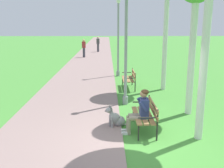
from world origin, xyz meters
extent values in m
plane|color=#478E38|center=(0.00, 0.00, 0.00)|extent=(120.00, 120.00, 0.00)
cube|color=gray|center=(-2.04, 24.00, 0.02)|extent=(3.48, 60.00, 0.04)
cube|color=olive|center=(0.12, 0.86, 0.45)|extent=(0.14, 1.50, 0.04)
cube|color=olive|center=(0.29, 0.86, 0.45)|extent=(0.14, 1.50, 0.04)
cube|color=olive|center=(0.47, 0.86, 0.45)|extent=(0.14, 1.50, 0.04)
cube|color=olive|center=(0.57, 0.86, 0.59)|extent=(0.04, 1.50, 0.11)
cube|color=olive|center=(0.57, 0.86, 0.77)|extent=(0.04, 1.50, 0.11)
cylinder|color=#2D2B28|center=(0.09, 1.55, 0.23)|extent=(0.04, 0.04, 0.45)
cylinder|color=#2D2B28|center=(0.57, 1.55, 0.43)|extent=(0.04, 0.04, 0.85)
cube|color=#2D2B28|center=(0.29, 1.55, 0.63)|extent=(0.45, 0.04, 0.03)
cylinder|color=#2D2B28|center=(0.09, 0.17, 0.23)|extent=(0.04, 0.04, 0.45)
cylinder|color=#2D2B28|center=(0.57, 0.17, 0.43)|extent=(0.04, 0.04, 0.85)
cube|color=#2D2B28|center=(0.29, 0.17, 0.63)|extent=(0.45, 0.04, 0.03)
cube|color=olive|center=(0.07, 5.86, 0.45)|extent=(0.14, 1.50, 0.04)
cube|color=olive|center=(0.24, 5.86, 0.45)|extent=(0.14, 1.50, 0.04)
cube|color=olive|center=(0.42, 5.86, 0.45)|extent=(0.14, 1.50, 0.04)
cube|color=olive|center=(0.52, 5.86, 0.59)|extent=(0.04, 1.50, 0.11)
cube|color=olive|center=(0.52, 5.86, 0.77)|extent=(0.04, 1.50, 0.11)
cylinder|color=#2D2B28|center=(0.04, 6.55, 0.23)|extent=(0.04, 0.04, 0.45)
cylinder|color=#2D2B28|center=(0.52, 6.55, 0.43)|extent=(0.04, 0.04, 0.85)
cube|color=#2D2B28|center=(0.24, 6.55, 0.63)|extent=(0.45, 0.04, 0.03)
cylinder|color=#2D2B28|center=(0.04, 5.17, 0.23)|extent=(0.04, 0.04, 0.45)
cylinder|color=#2D2B28|center=(0.52, 5.17, 0.43)|extent=(0.04, 0.04, 0.85)
cube|color=#2D2B28|center=(0.24, 5.17, 0.63)|extent=(0.45, 0.04, 0.03)
cylinder|color=gray|center=(0.08, 0.76, 0.47)|extent=(0.42, 0.14, 0.14)
cylinder|color=gray|center=(-0.13, 0.76, 0.24)|extent=(0.11, 0.11, 0.47)
cube|color=silver|center=(-0.21, 0.76, 0.04)|extent=(0.24, 0.09, 0.07)
cylinder|color=gray|center=(0.08, 0.56, 0.47)|extent=(0.42, 0.14, 0.14)
cylinder|color=gray|center=(-0.13, 0.56, 0.24)|extent=(0.11, 0.11, 0.47)
cube|color=silver|center=(-0.21, 0.56, 0.04)|extent=(0.24, 0.09, 0.07)
cube|color=navy|center=(0.29, 0.66, 0.73)|extent=(0.22, 0.36, 0.52)
cylinder|color=navy|center=(0.23, 0.86, 0.83)|extent=(0.25, 0.09, 0.30)
cylinder|color=navy|center=(0.23, 0.46, 0.83)|extent=(0.25, 0.09, 0.30)
sphere|color=#A37556|center=(0.27, 0.66, 1.13)|extent=(0.21, 0.21, 0.21)
ellipsoid|color=#472D19|center=(0.30, 0.66, 1.18)|extent=(0.22, 0.23, 0.14)
ellipsoid|color=gray|center=(-0.36, 1.15, 0.16)|extent=(0.45, 0.41, 0.32)
ellipsoid|color=gray|center=(-0.50, 1.09, 0.29)|extent=(0.55, 0.42, 0.48)
ellipsoid|color=#595959|center=(-0.45, 1.11, 0.32)|extent=(0.40, 0.33, 0.27)
cylinder|color=gray|center=(-0.64, 1.08, 0.19)|extent=(0.06, 0.06, 0.38)
cylinder|color=gray|center=(-0.59, 0.98, 0.19)|extent=(0.06, 0.06, 0.38)
cylinder|color=gray|center=(-0.59, 1.04, 0.43)|extent=(0.17, 0.20, 0.19)
ellipsoid|color=gray|center=(-0.67, 1.00, 0.56)|extent=(0.26, 0.22, 0.16)
cone|color=#595959|center=(-0.76, 0.96, 0.55)|extent=(0.13, 0.12, 0.09)
cone|color=#595959|center=(-0.65, 1.06, 0.66)|extent=(0.06, 0.06, 0.09)
cone|color=#595959|center=(-0.61, 0.98, 0.66)|extent=(0.06, 0.06, 0.09)
cylinder|color=gray|center=(-0.18, 1.24, 0.03)|extent=(0.27, 0.16, 0.04)
cylinder|color=gray|center=(-0.03, 3.37, 0.15)|extent=(0.20, 0.20, 0.30)
cylinder|color=gray|center=(-0.03, 3.37, 1.94)|extent=(0.11, 0.11, 3.88)
cylinder|color=gray|center=(-0.08, 8.87, 0.15)|extent=(0.20, 0.20, 0.30)
cylinder|color=gray|center=(-0.08, 8.87, 2.05)|extent=(0.11, 0.11, 4.10)
ellipsoid|color=silver|center=(-0.08, 8.87, 4.22)|extent=(0.24, 0.24, 0.32)
cylinder|color=silver|center=(1.70, 0.29, 2.24)|extent=(0.20, 0.20, 4.47)
cylinder|color=silver|center=(2.03, 2.28, 2.05)|extent=(0.22, 0.22, 4.10)
cylinder|color=silver|center=(1.88, 5.63, 2.39)|extent=(0.21, 0.21, 4.78)
cylinder|color=#383842|center=(-2.79, 17.38, 0.44)|extent=(0.22, 0.22, 0.88)
cube|color=maroon|center=(-2.79, 17.38, 1.16)|extent=(0.32, 0.20, 0.56)
sphere|color=tan|center=(-2.79, 17.38, 1.55)|extent=(0.20, 0.20, 0.20)
cylinder|color=#383842|center=(-1.69, 22.11, 0.44)|extent=(0.22, 0.22, 0.88)
cube|color=#3F3F42|center=(-1.69, 22.11, 1.16)|extent=(0.32, 0.20, 0.56)
sphere|color=beige|center=(-1.69, 22.11, 1.55)|extent=(0.20, 0.20, 0.20)
camera|label=1|loc=(-0.71, -6.15, 2.97)|focal=42.11mm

